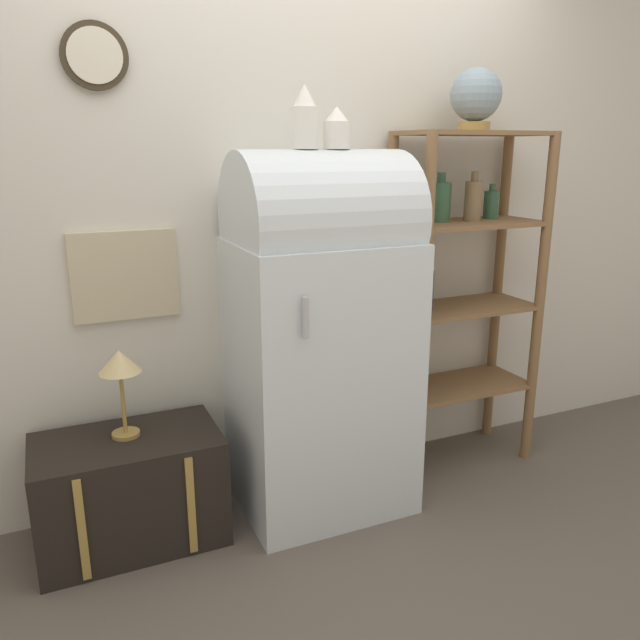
{
  "coord_description": "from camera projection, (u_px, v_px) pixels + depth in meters",
  "views": [
    {
      "loc": [
        -1.04,
        -2.08,
        1.57
      ],
      "look_at": [
        -0.0,
        0.26,
        0.86
      ],
      "focal_mm": 35.0,
      "sensor_mm": 36.0,
      "label": 1
    }
  ],
  "objects": [
    {
      "name": "wall_back",
      "position": [
        291.0,
        198.0,
        2.8
      ],
      "size": [
        7.0,
        0.09,
        2.7
      ],
      "color": "silver",
      "rests_on": "ground_plane"
    },
    {
      "name": "vase_left",
      "position": [
        305.0,
        119.0,
        2.41
      ],
      "size": [
        0.11,
        0.11,
        0.24
      ],
      "color": "white",
      "rests_on": "refrigerator"
    },
    {
      "name": "shelf_unit",
      "position": [
        463.0,
        277.0,
        3.02
      ],
      "size": [
        0.72,
        0.36,
        1.64
      ],
      "color": "olive",
      "rests_on": "ground_plane"
    },
    {
      "name": "refrigerator",
      "position": [
        321.0,
        332.0,
        2.67
      ],
      "size": [
        0.73,
        0.61,
        1.56
      ],
      "color": "silver",
      "rests_on": "ground_plane"
    },
    {
      "name": "vase_center",
      "position": [
        337.0,
        129.0,
        2.48
      ],
      "size": [
        0.11,
        0.11,
        0.16
      ],
      "color": "white",
      "rests_on": "refrigerator"
    },
    {
      "name": "suitcase_trunk",
      "position": [
        130.0,
        490.0,
        2.53
      ],
      "size": [
        0.73,
        0.44,
        0.45
      ],
      "color": "black",
      "rests_on": "ground_plane"
    },
    {
      "name": "desk_lamp",
      "position": [
        120.0,
        368.0,
        2.42
      ],
      "size": [
        0.16,
        0.16,
        0.36
      ],
      "color": "#AD8942",
      "rests_on": "suitcase_trunk"
    },
    {
      "name": "ground_plane",
      "position": [
        345.0,
        529.0,
        2.66
      ],
      "size": [
        12.0,
        12.0,
        0.0
      ],
      "primitive_type": "plane",
      "color": "#60564C"
    },
    {
      "name": "globe",
      "position": [
        476.0,
        97.0,
        2.79
      ],
      "size": [
        0.23,
        0.23,
        0.27
      ],
      "color": "#AD8942",
      "rests_on": "shelf_unit"
    }
  ]
}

